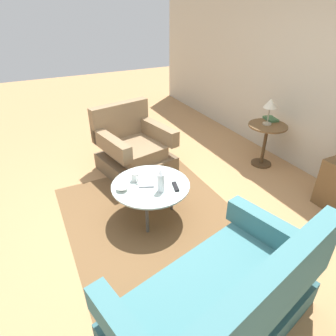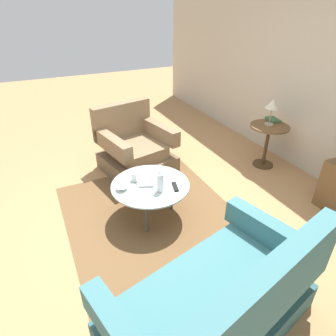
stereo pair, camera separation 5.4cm
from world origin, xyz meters
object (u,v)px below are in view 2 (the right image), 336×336
object	(u,v)px
couch	(217,304)
tv_remote_dark	(175,187)
tv_remote_silver	(146,186)
armchair	(135,149)
mug	(135,177)
book	(273,120)
vase	(160,181)
side_table	(268,137)
bowl	(122,188)
table_lamp	(273,105)
coffee_table	(150,187)

from	to	relation	value
couch	tv_remote_dark	xyz separation A→B (m)	(-1.29, 0.31, 0.15)
tv_remote_dark	tv_remote_silver	world-z (taller)	same
armchair	tv_remote_silver	xyz separation A→B (m)	(1.16, -0.28, 0.14)
armchair	tv_remote_dark	bearing A→B (deg)	78.13
mug	tv_remote_dark	xyz separation A→B (m)	(0.32, 0.34, -0.04)
couch	mug	distance (m)	1.62
tv_remote_silver	book	world-z (taller)	book
couch	vase	world-z (taller)	couch
side_table	vase	distance (m)	2.05
couch	vase	size ratio (longest dim) A/B	6.58
armchair	couch	world-z (taller)	couch
armchair	book	xyz separation A→B (m)	(0.63, 1.97, 0.35)
armchair	bowl	world-z (taller)	armchair
table_lamp	vase	size ratio (longest dim) A/B	1.45
side_table	tv_remote_silver	world-z (taller)	side_table
mug	bowl	xyz separation A→B (m)	(0.11, -0.19, -0.03)
armchair	tv_remote_silver	distance (m)	1.21
side_table	table_lamp	world-z (taller)	table_lamp
side_table	vase	world-z (taller)	vase
vase	bowl	size ratio (longest dim) A/B	2.07
couch	table_lamp	distance (m)	2.90
book	mug	bearing A→B (deg)	-67.79
mug	bowl	world-z (taller)	mug
tv_remote_dark	tv_remote_silver	size ratio (longest dim) A/B	1.05
tv_remote_dark	bowl	bearing A→B (deg)	-96.14
mug	tv_remote_silver	xyz separation A→B (m)	(0.17, 0.07, -0.04)
couch	mug	size ratio (longest dim) A/B	12.94
coffee_table	tv_remote_silver	size ratio (longest dim) A/B	5.08
coffee_table	tv_remote_silver	xyz separation A→B (m)	(0.02, -0.06, 0.04)
bowl	tv_remote_dark	bearing A→B (deg)	69.10
armchair	tv_remote_dark	distance (m)	1.33
tv_remote_silver	bowl	bearing A→B (deg)	-167.68
armchair	side_table	world-z (taller)	armchair
vase	book	world-z (taller)	vase
coffee_table	tv_remote_silver	world-z (taller)	tv_remote_silver
mug	tv_remote_silver	distance (m)	0.18
side_table	book	world-z (taller)	book
table_lamp	book	xyz separation A→B (m)	(-0.11, 0.17, -0.28)
table_lamp	bowl	bearing A→B (deg)	-80.81
armchair	vase	distance (m)	1.35
tv_remote_silver	vase	bearing A→B (deg)	-31.39
armchair	side_table	distance (m)	1.96
table_lamp	vase	xyz separation A→B (m)	(0.58, -1.98, -0.37)
coffee_table	vase	xyz separation A→B (m)	(0.17, 0.05, 0.16)
side_table	coffee_table	bearing A→B (deg)	-79.28
couch	coffee_table	distance (m)	1.47
mug	vase	bearing A→B (deg)	28.64
armchair	book	bearing A→B (deg)	150.60
coffee_table	table_lamp	size ratio (longest dim) A/B	2.29
bowl	tv_remote_silver	size ratio (longest dim) A/B	0.74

